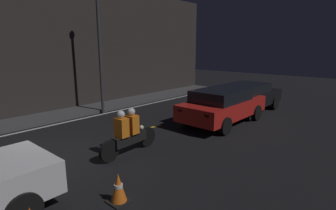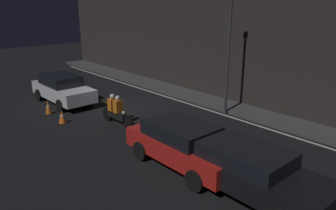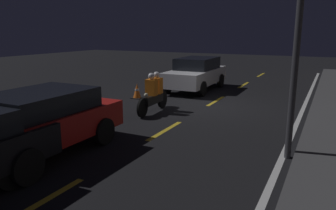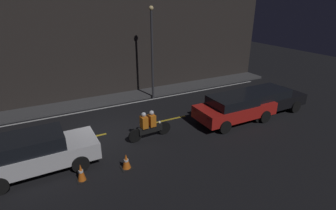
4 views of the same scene
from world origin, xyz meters
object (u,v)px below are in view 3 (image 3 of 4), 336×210
street_lamp (300,7)px  traffic_cone_near (157,85)px  taxi_red (35,122)px  sedan_white (196,73)px  traffic_cone_mid (137,91)px  motorcycle (154,93)px

street_lamp → traffic_cone_near: bearing=-131.9°
taxi_red → sedan_white: bearing=-179.9°
traffic_cone_mid → street_lamp: (4.12, 6.51, 2.93)m
motorcycle → traffic_cone_mid: (-1.74, -1.77, -0.34)m
sedan_white → taxi_red: (9.50, -0.04, -0.03)m
motorcycle → taxi_red: bearing=-7.1°
sedan_white → motorcycle: bearing=3.0°
sedan_white → traffic_cone_mid: size_ratio=6.88×
traffic_cone_mid → motorcycle: bearing=45.5°
sedan_white → traffic_cone_near: sedan_white is taller
sedan_white → traffic_cone_mid: sedan_white is taller
sedan_white → traffic_cone_mid: 3.37m
traffic_cone_near → street_lamp: bearing=48.1°
taxi_red → motorcycle: (-4.76, 0.38, -0.13)m
sedan_white → street_lamp: size_ratio=0.76×
motorcycle → traffic_cone_near: size_ratio=3.10×
traffic_cone_near → street_lamp: street_lamp is taller
motorcycle → traffic_cone_near: motorcycle is taller
sedan_white → street_lamp: street_lamp is taller
sedan_white → street_lamp: 9.08m
taxi_red → motorcycle: bearing=175.8°
motorcycle → sedan_white: bearing=-178.4°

